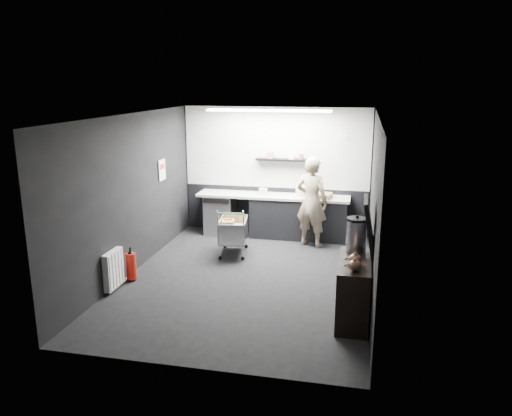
# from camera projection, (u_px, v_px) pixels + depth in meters

# --- Properties ---
(floor) EXTENTS (5.50, 5.50, 0.00)m
(floor) POSITION_uv_depth(u_px,v_px,m) (247.00, 279.00, 8.36)
(floor) COLOR black
(floor) RESTS_ON ground
(ceiling) EXTENTS (5.50, 5.50, 0.00)m
(ceiling) POSITION_uv_depth(u_px,v_px,m) (246.00, 115.00, 7.70)
(ceiling) COLOR silver
(ceiling) RESTS_ON wall_back
(wall_back) EXTENTS (5.50, 0.00, 5.50)m
(wall_back) POSITION_uv_depth(u_px,v_px,m) (276.00, 171.00, 10.64)
(wall_back) COLOR black
(wall_back) RESTS_ON floor
(wall_front) EXTENTS (5.50, 0.00, 5.50)m
(wall_front) POSITION_uv_depth(u_px,v_px,m) (189.00, 258.00, 5.42)
(wall_front) COLOR black
(wall_front) RESTS_ON floor
(wall_left) EXTENTS (0.00, 5.50, 5.50)m
(wall_left) POSITION_uv_depth(u_px,v_px,m) (132.00, 195.00, 8.44)
(wall_left) COLOR black
(wall_left) RESTS_ON floor
(wall_right) EXTENTS (0.00, 5.50, 5.50)m
(wall_right) POSITION_uv_depth(u_px,v_px,m) (374.00, 207.00, 7.62)
(wall_right) COLOR black
(wall_right) RESTS_ON floor
(kitchen_wall_panel) EXTENTS (3.95, 0.02, 1.70)m
(kitchen_wall_panel) POSITION_uv_depth(u_px,v_px,m) (276.00, 148.00, 10.49)
(kitchen_wall_panel) COLOR silver
(kitchen_wall_panel) RESTS_ON wall_back
(dado_panel) EXTENTS (3.95, 0.02, 1.00)m
(dado_panel) POSITION_uv_depth(u_px,v_px,m) (275.00, 210.00, 10.83)
(dado_panel) COLOR black
(dado_panel) RESTS_ON wall_back
(floating_shelf) EXTENTS (1.20, 0.22, 0.04)m
(floating_shelf) POSITION_uv_depth(u_px,v_px,m) (284.00, 160.00, 10.41)
(floating_shelf) COLOR black
(floating_shelf) RESTS_ON wall_back
(wall_clock) EXTENTS (0.20, 0.03, 0.20)m
(wall_clock) POSITION_uv_depth(u_px,v_px,m) (344.00, 135.00, 10.13)
(wall_clock) COLOR white
(wall_clock) RESTS_ON wall_back
(poster) EXTENTS (0.02, 0.30, 0.40)m
(poster) POSITION_uv_depth(u_px,v_px,m) (162.00, 170.00, 9.61)
(poster) COLOR white
(poster) RESTS_ON wall_left
(poster_red_band) EXTENTS (0.02, 0.22, 0.10)m
(poster_red_band) POSITION_uv_depth(u_px,v_px,m) (162.00, 166.00, 9.60)
(poster_red_band) COLOR red
(poster_red_band) RESTS_ON poster
(radiator) EXTENTS (0.10, 0.50, 0.60)m
(radiator) POSITION_uv_depth(u_px,v_px,m) (113.00, 269.00, 7.82)
(radiator) COLOR white
(radiator) RESTS_ON wall_left
(ceiling_strip) EXTENTS (2.40, 0.20, 0.04)m
(ceiling_strip) POSITION_uv_depth(u_px,v_px,m) (268.00, 111.00, 9.46)
(ceiling_strip) COLOR white
(ceiling_strip) RESTS_ON ceiling
(prep_counter) EXTENTS (3.20, 0.61, 0.90)m
(prep_counter) POSITION_uv_depth(u_px,v_px,m) (279.00, 216.00, 10.52)
(prep_counter) COLOR black
(prep_counter) RESTS_ON floor
(person) EXTENTS (0.76, 0.62, 1.80)m
(person) POSITION_uv_depth(u_px,v_px,m) (312.00, 202.00, 9.83)
(person) COLOR beige
(person) RESTS_ON floor
(shopping_cart) EXTENTS (0.61, 0.91, 0.93)m
(shopping_cart) POSITION_uv_depth(u_px,v_px,m) (233.00, 232.00, 9.46)
(shopping_cart) COLOR silver
(shopping_cart) RESTS_ON floor
(sideboard) EXTENTS (0.49, 1.15, 1.72)m
(sideboard) POSITION_uv_depth(u_px,v_px,m) (355.00, 282.00, 6.83)
(sideboard) COLOR black
(sideboard) RESTS_ON floor
(fire_extinguisher) EXTENTS (0.17, 0.17, 0.55)m
(fire_extinguisher) POSITION_uv_depth(u_px,v_px,m) (131.00, 265.00, 8.23)
(fire_extinguisher) COLOR red
(fire_extinguisher) RESTS_ON floor
(cardboard_box) EXTENTS (0.53, 0.43, 0.10)m
(cardboard_box) POSITION_uv_depth(u_px,v_px,m) (319.00, 195.00, 10.18)
(cardboard_box) COLOR #90694D
(cardboard_box) RESTS_ON prep_counter
(pink_tub) EXTENTS (0.21, 0.21, 0.21)m
(pink_tub) POSITION_uv_depth(u_px,v_px,m) (301.00, 191.00, 10.29)
(pink_tub) COLOR #F8D7DA
(pink_tub) RESTS_ON prep_counter
(white_container) EXTENTS (0.17, 0.13, 0.14)m
(white_container) POSITION_uv_depth(u_px,v_px,m) (263.00, 192.00, 10.41)
(white_container) COLOR white
(white_container) RESTS_ON prep_counter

